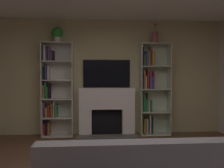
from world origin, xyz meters
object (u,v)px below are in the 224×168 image
(potted_plant, at_px, (57,34))
(tv, at_px, (107,74))
(fireplace, at_px, (107,110))
(bookshelf_right, at_px, (151,90))
(vase_with_flowers, at_px, (155,37))
(bookshelf_left, at_px, (54,90))

(potted_plant, bearing_deg, tv, 6.19)
(fireplace, relative_size, bookshelf_right, 0.65)
(bookshelf_right, height_order, vase_with_flowers, vase_with_flowers)
(fireplace, relative_size, vase_with_flowers, 2.90)
(fireplace, xyz_separation_m, potted_plant, (-1.11, -0.03, 1.72))
(bookshelf_right, bearing_deg, bookshelf_left, 179.91)
(fireplace, relative_size, bookshelf_left, 0.65)
(bookshelf_right, height_order, potted_plant, potted_plant)
(tv, xyz_separation_m, potted_plant, (-1.11, -0.12, 0.89))
(bookshelf_right, distance_m, potted_plant, 2.47)
(bookshelf_left, distance_m, vase_with_flowers, 2.60)
(fireplace, height_order, bookshelf_right, bookshelf_right)
(fireplace, distance_m, bookshelf_right, 1.12)
(tv, height_order, bookshelf_left, bookshelf_left)
(potted_plant, bearing_deg, bookshelf_right, 0.75)
(fireplace, height_order, vase_with_flowers, vase_with_flowers)
(fireplace, distance_m, tv, 0.83)
(fireplace, distance_m, bookshelf_left, 1.27)
(tv, height_order, potted_plant, potted_plant)
(potted_plant, height_order, vase_with_flowers, vase_with_flowers)
(fireplace, distance_m, potted_plant, 2.04)
(bookshelf_right, xyz_separation_m, potted_plant, (-2.13, -0.03, 1.26))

